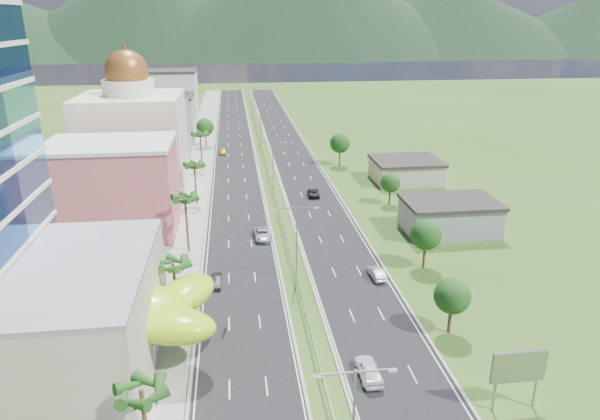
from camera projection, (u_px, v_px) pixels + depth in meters
name	position (u px, v px, depth m)	size (l,w,h in m)	color
ground	(306.00, 319.00, 64.88)	(500.00, 500.00, 0.00)	#2D5119
road_left	(235.00, 150.00, 147.95)	(11.00, 260.00, 0.04)	black
road_right	(289.00, 148.00, 149.74)	(11.00, 260.00, 0.04)	black
sidewalk_left	(200.00, 150.00, 146.80)	(7.00, 260.00, 0.12)	gray
median_guardrail	(266.00, 163.00, 131.84)	(0.10, 216.06, 0.76)	gray
streetlight_median_a	(354.00, 418.00, 39.26)	(6.04, 0.25, 11.00)	gray
streetlight_median_b	(296.00, 236.00, 71.92)	(6.04, 0.25, 11.00)	gray
streetlight_median_c	(273.00, 161.00, 109.24)	(6.04, 0.25, 11.00)	gray
streetlight_median_d	(260.00, 121.00, 151.22)	(6.04, 0.25, 11.00)	gray
streetlight_median_e	(253.00, 99.00, 193.21)	(6.04, 0.25, 11.00)	gray
lime_canopy	(127.00, 311.00, 57.07)	(18.00, 15.00, 7.40)	#9FD815
pink_shophouse	(114.00, 190.00, 88.85)	(20.00, 15.00, 15.00)	#D6586E
domed_building	(134.00, 138.00, 109.00)	(20.00, 20.00, 28.70)	beige
midrise_grey	(156.00, 130.00, 133.58)	(16.00, 15.00, 16.00)	gray
midrise_beige	(166.00, 120.00, 154.62)	(16.00, 15.00, 13.00)	#ADA18F
midrise_white	(173.00, 100.00, 175.23)	(16.00, 15.00, 18.00)	silver
billboard	(519.00, 368.00, 48.61)	(5.20, 0.35, 6.20)	gray
shed_near	(449.00, 217.00, 90.70)	(15.00, 10.00, 5.00)	gray
shed_far	(406.00, 171.00, 119.03)	(14.00, 12.00, 4.40)	#ADA18F
palm_tree_a	(142.00, 395.00, 39.78)	(3.60, 3.60, 9.10)	#47301C
palm_tree_b	(173.00, 266.00, 62.50)	(3.60, 3.60, 8.10)	#47301C
palm_tree_c	(185.00, 200.00, 80.67)	(3.60, 3.60, 9.60)	#47301C
palm_tree_d	(194.00, 167.00, 102.46)	(3.60, 3.60, 8.60)	#47301C
palm_tree_e	(200.00, 136.00, 125.52)	(3.60, 3.60, 9.40)	#47301C
leafy_tree_lfar	(205.00, 127.00, 149.77)	(4.90, 4.90, 8.05)	#47301C
leafy_tree_ra	(452.00, 296.00, 60.50)	(4.20, 4.20, 6.90)	#47301C
leafy_tree_rb	(426.00, 235.00, 76.58)	(4.55, 4.55, 7.47)	#47301C
leafy_tree_rc	(390.00, 183.00, 103.34)	(3.85, 3.85, 6.33)	#47301C
leafy_tree_rd	(340.00, 143.00, 130.44)	(4.90, 4.90, 8.05)	#47301C
mountain_ridge	(304.00, 57.00, 491.88)	(860.00, 140.00, 90.00)	black
car_dark_left	(216.00, 281.00, 72.78)	(1.40, 4.02, 1.32)	black
car_silver_mid_left	(262.00, 234.00, 88.13)	(2.60, 5.64, 1.57)	#9FA2A6
car_yellow_far_left	(223.00, 152.00, 142.93)	(1.81, 4.44, 1.29)	#C38D17
car_white_near_right	(369.00, 370.00, 54.04)	(2.08, 5.17, 1.76)	white
car_silver_right	(377.00, 273.00, 74.83)	(1.56, 4.47, 1.47)	#B0B3B9
car_dark_far_right	(313.00, 193.00, 109.28)	(2.33, 5.05, 1.40)	black
motorcycle	(225.00, 329.00, 61.52)	(0.58, 1.91, 1.22)	black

